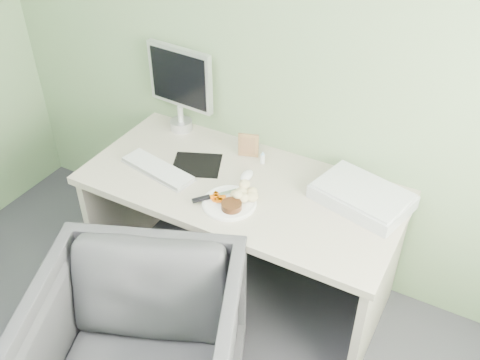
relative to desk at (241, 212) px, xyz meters
The scene contains 15 objects.
wall_back 0.89m from the desk, 90.00° to the left, with size 3.50×3.50×0.00m, color gray.
desk is the anchor object (origin of this frame).
plate 0.25m from the desk, 81.01° to the right, with size 0.26×0.26×0.01m, color white.
steak 0.30m from the desk, 73.76° to the right, with size 0.10×0.10×0.03m, color black.
potato_pile 0.26m from the desk, 59.69° to the right, with size 0.12×0.08×0.06m, color tan.
carrot_heap 0.28m from the desk, 99.13° to the right, with size 0.06×0.05×0.04m, color #DF5D04.
steak_knife 0.29m from the desk, 110.32° to the right, with size 0.16×0.19×0.02m.
mousepad 0.34m from the desk, behind, with size 0.25×0.22×0.00m, color black.
keyboard 0.48m from the desk, 165.81° to the right, with size 0.41×0.12×0.02m, color white.
computer_mouse 0.21m from the desk, 87.14° to the left, with size 0.06×0.10×0.03m, color white.
photo_frame 0.36m from the desk, 109.69° to the left, with size 0.11×0.01×0.14m, color #87603F.
eyedrop_bottle 0.30m from the desk, 86.80° to the left, with size 0.03×0.03×0.07m.
scanner 0.63m from the desk, 14.66° to the left, with size 0.44×0.29×0.07m, color silver.
monitor 0.78m from the desk, 150.40° to the left, with size 0.41×0.13×0.49m.
desk_chair 0.89m from the desk, 90.84° to the right, with size 0.83×0.85×0.77m, color #323337.
Camera 1 is at (1.01, -0.22, 2.34)m, focal length 40.00 mm.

